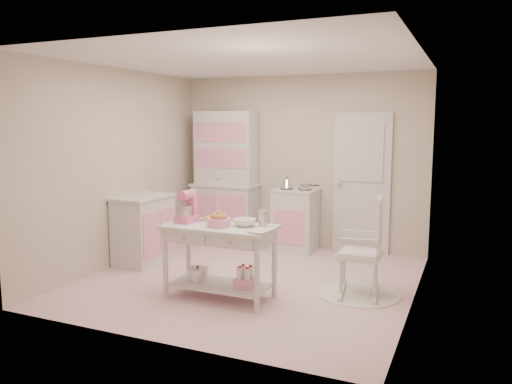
% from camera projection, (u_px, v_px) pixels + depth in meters
% --- Properties ---
extents(room_shell, '(3.84, 3.84, 2.62)m').
position_uv_depth(room_shell, '(249.00, 144.00, 5.82)').
color(room_shell, pink).
rests_on(room_shell, ground).
extents(door, '(0.82, 0.05, 2.04)m').
position_uv_depth(door, '(362.00, 183.00, 7.23)').
color(door, silver).
rests_on(door, ground).
extents(hutch, '(1.06, 0.50, 2.08)m').
position_uv_depth(hutch, '(225.00, 177.00, 7.88)').
color(hutch, silver).
rests_on(hutch, ground).
extents(stove, '(0.62, 0.57, 0.92)m').
position_uv_depth(stove, '(295.00, 220.00, 7.43)').
color(stove, silver).
rests_on(stove, ground).
extents(base_cabinet, '(0.54, 0.84, 0.92)m').
position_uv_depth(base_cabinet, '(144.00, 229.00, 6.75)').
color(base_cabinet, silver).
rests_on(base_cabinet, ground).
extents(lace_rug, '(0.92, 0.92, 0.01)m').
position_uv_depth(lace_rug, '(358.00, 293.00, 5.55)').
color(lace_rug, white).
rests_on(lace_rug, ground).
extents(rocking_chair, '(0.58, 0.78, 1.10)m').
position_uv_depth(rocking_chair, '(360.00, 246.00, 5.47)').
color(rocking_chair, silver).
rests_on(rocking_chair, ground).
extents(work_table, '(1.20, 0.60, 0.80)m').
position_uv_depth(work_table, '(220.00, 262.00, 5.39)').
color(work_table, silver).
rests_on(work_table, ground).
extents(stand_mixer, '(0.21, 0.29, 0.34)m').
position_uv_depth(stand_mixer, '(186.00, 207.00, 5.50)').
color(stand_mixer, pink).
rests_on(stand_mixer, work_table).
extents(cookie_tray, '(0.34, 0.24, 0.02)m').
position_uv_depth(cookie_tray, '(215.00, 221.00, 5.56)').
color(cookie_tray, silver).
rests_on(cookie_tray, work_table).
extents(bread_basket, '(0.25, 0.25, 0.09)m').
position_uv_depth(bread_basket, '(219.00, 222.00, 5.28)').
color(bread_basket, pink).
rests_on(bread_basket, work_table).
extents(mixing_bowl, '(0.25, 0.25, 0.08)m').
position_uv_depth(mixing_bowl, '(245.00, 222.00, 5.30)').
color(mixing_bowl, white).
rests_on(mixing_bowl, work_table).
extents(metal_pitcher, '(0.10, 0.10, 0.17)m').
position_uv_depth(metal_pitcher, '(263.00, 218.00, 5.30)').
color(metal_pitcher, silver).
rests_on(metal_pitcher, work_table).
extents(recipe_book, '(0.21, 0.26, 0.02)m').
position_uv_depth(recipe_book, '(253.00, 230.00, 5.05)').
color(recipe_book, white).
rests_on(recipe_book, work_table).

